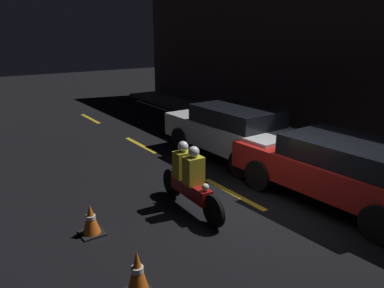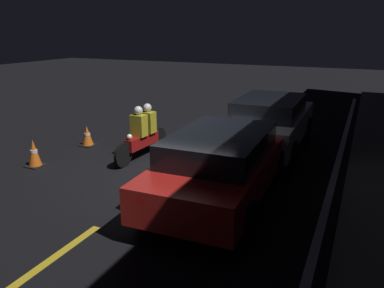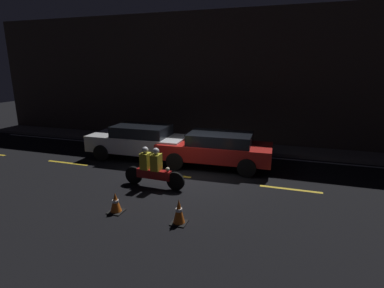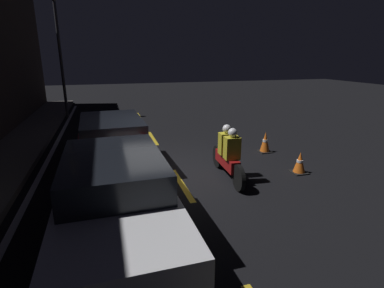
{
  "view_description": "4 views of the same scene",
  "coord_description": "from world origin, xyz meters",
  "px_view_note": "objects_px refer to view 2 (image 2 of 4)",
  "views": [
    {
      "loc": [
        4.77,
        -5.13,
        3.5
      ],
      "look_at": [
        -2.33,
        -0.21,
        0.87
      ],
      "focal_mm": 35.0,
      "sensor_mm": 36.0,
      "label": 1
    },
    {
      "loc": [
        6.94,
        3.84,
        3.21
      ],
      "look_at": [
        -0.16,
        0.55,
        0.8
      ],
      "focal_mm": 35.0,
      "sensor_mm": 36.0,
      "label": 2
    },
    {
      "loc": [
        3.27,
        -9.82,
        3.95
      ],
      "look_at": [
        -0.0,
        0.14,
        1.24
      ],
      "focal_mm": 28.0,
      "sensor_mm": 36.0,
      "label": 3
    },
    {
      "loc": [
        -7.55,
        1.65,
        3.01
      ],
      "look_at": [
        -0.17,
        -0.5,
        0.76
      ],
      "focal_mm": 28.0,
      "sensor_mm": 36.0,
      "label": 4
    }
  ],
  "objects_px": {
    "traffic_cone_near": "(87,136)",
    "traffic_cone_mid": "(34,153)",
    "taxi_red": "(223,162)",
    "sedan_white": "(270,121)",
    "motorcycle": "(143,133)"
  },
  "relations": [
    {
      "from": "motorcycle",
      "to": "taxi_red",
      "type": "bearing_deg",
      "value": 63.87
    },
    {
      "from": "sedan_white",
      "to": "motorcycle",
      "type": "relative_size",
      "value": 1.96
    },
    {
      "from": "motorcycle",
      "to": "traffic_cone_mid",
      "type": "bearing_deg",
      "value": -47.02
    },
    {
      "from": "motorcycle",
      "to": "sedan_white",
      "type": "bearing_deg",
      "value": 127.97
    },
    {
      "from": "motorcycle",
      "to": "traffic_cone_mid",
      "type": "height_order",
      "value": "motorcycle"
    },
    {
      "from": "taxi_red",
      "to": "traffic_cone_mid",
      "type": "height_order",
      "value": "taxi_red"
    },
    {
      "from": "taxi_red",
      "to": "traffic_cone_near",
      "type": "distance_m",
      "value": 5.06
    },
    {
      "from": "motorcycle",
      "to": "traffic_cone_mid",
      "type": "distance_m",
      "value": 2.68
    },
    {
      "from": "traffic_cone_near",
      "to": "traffic_cone_mid",
      "type": "xyz_separation_m",
      "value": [
        1.9,
        -0.04,
        0.05
      ]
    },
    {
      "from": "traffic_cone_near",
      "to": "sedan_white",
      "type": "bearing_deg",
      "value": 110.6
    },
    {
      "from": "motorcycle",
      "to": "traffic_cone_near",
      "type": "xyz_separation_m",
      "value": [
        -0.18,
        -2.0,
        -0.37
      ]
    },
    {
      "from": "motorcycle",
      "to": "traffic_cone_near",
      "type": "height_order",
      "value": "motorcycle"
    },
    {
      "from": "traffic_cone_near",
      "to": "traffic_cone_mid",
      "type": "height_order",
      "value": "traffic_cone_mid"
    },
    {
      "from": "sedan_white",
      "to": "traffic_cone_mid",
      "type": "bearing_deg",
      "value": 126.44
    },
    {
      "from": "sedan_white",
      "to": "traffic_cone_near",
      "type": "relative_size",
      "value": 7.42
    }
  ]
}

